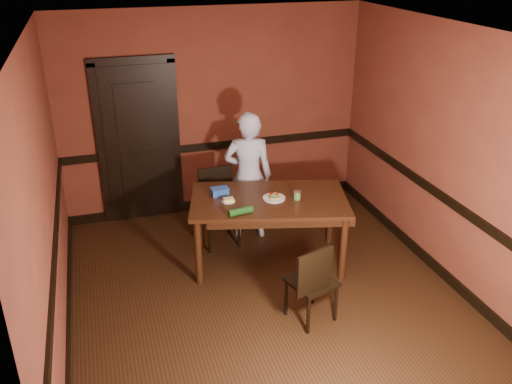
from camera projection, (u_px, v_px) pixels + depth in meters
floor at (266, 295)px, 5.73m from camera, size 4.00×4.50×0.01m
ceiling at (268, 33)px, 4.59m from camera, size 4.00×4.50×0.01m
wall_back at (214, 113)px, 7.11m from camera, size 4.00×0.02×2.70m
wall_front at (384, 323)px, 3.21m from camera, size 4.00×0.02×2.70m
wall_left at (45, 206)px, 4.63m from camera, size 0.02×4.50×2.70m
wall_right at (447, 156)px, 5.69m from camera, size 0.02×4.50×2.70m
dado_back at (215, 146)px, 7.29m from camera, size 4.00×0.03×0.10m
dado_left at (55, 251)px, 4.82m from camera, size 0.03×4.50×0.10m
dado_right at (440, 195)px, 5.88m from camera, size 0.03×4.50×0.10m
baseboard_back at (217, 202)px, 7.64m from camera, size 4.00×0.03×0.12m
baseboard_left at (69, 326)px, 5.18m from camera, size 0.03×4.50×0.12m
baseboard_right at (429, 261)px, 6.23m from camera, size 0.03×4.50×0.12m
door at (139, 140)px, 6.93m from camera, size 1.05×0.07×2.20m
dining_table at (269, 230)px, 6.18m from camera, size 1.92×1.37×0.81m
chair_far at (219, 209)px, 6.54m from camera, size 0.47×0.47×0.93m
chair_near at (312, 280)px, 5.22m from camera, size 0.51×0.51×0.87m
person at (248, 176)px, 6.60m from camera, size 0.66×0.52×1.61m
sandwich_plate at (274, 197)px, 5.99m from camera, size 0.25×0.25×0.06m
sauce_jar at (297, 195)px, 5.97m from camera, size 0.08×0.08×0.10m
cheese_saucer at (229, 200)px, 5.92m from camera, size 0.14×0.14×0.05m
food_tub at (220, 191)px, 6.08m from camera, size 0.20×0.14×0.08m
wrapped_veg at (241, 211)px, 5.64m from camera, size 0.27×0.11×0.07m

